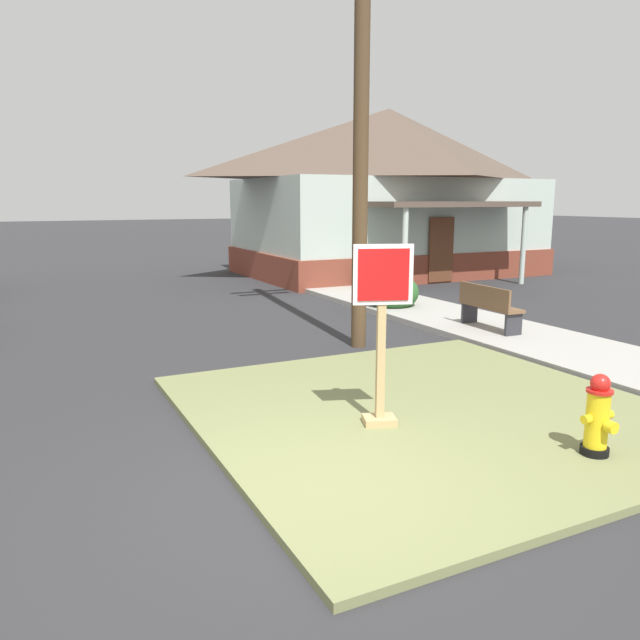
% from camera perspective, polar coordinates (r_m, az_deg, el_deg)
% --- Properties ---
extents(ground_plane, '(160.00, 160.00, 0.00)m').
position_cam_1_polar(ground_plane, '(5.55, -0.78, -16.33)').
color(ground_plane, '#2B2B2D').
extents(grass_corner_patch, '(5.45, 5.52, 0.08)m').
position_cam_1_polar(grass_corner_patch, '(7.63, 9.94, -8.33)').
color(grass_corner_patch, olive).
rests_on(grass_corner_patch, ground).
extents(sidewalk_strip, '(2.20, 14.19, 0.12)m').
position_cam_1_polar(sidewalk_strip, '(12.68, 14.84, -0.61)').
color(sidewalk_strip, '#9E9B93').
rests_on(sidewalk_strip, ground).
extents(fire_hydrant, '(0.38, 0.34, 0.82)m').
position_cam_1_polar(fire_hydrant, '(6.64, 24.50, -8.26)').
color(fire_hydrant, black).
rests_on(fire_hydrant, grass_corner_patch).
extents(stop_sign, '(0.62, 0.38, 2.02)m').
position_cam_1_polar(stop_sign, '(6.73, 5.74, -2.10)').
color(stop_sign, tan).
rests_on(stop_sign, grass_corner_patch).
extents(manhole_cover, '(0.70, 0.70, 0.02)m').
position_cam_1_polar(manhole_cover, '(8.96, -12.20, -5.68)').
color(manhole_cover, black).
rests_on(manhole_cover, ground).
extents(street_bench, '(0.48, 1.48, 0.85)m').
position_cam_1_polar(street_bench, '(12.11, 15.45, 1.34)').
color(street_bench, brown).
rests_on(street_bench, sidewalk_strip).
extents(utility_pole, '(1.79, 0.26, 10.88)m').
position_cam_1_polar(utility_pole, '(11.06, 4.00, 27.66)').
color(utility_pole, '#4C3823').
rests_on(utility_pole, ground).
extents(corner_house, '(10.18, 7.79, 5.63)m').
position_cam_1_polar(corner_house, '(21.91, 6.36, 11.93)').
color(corner_house, brown).
rests_on(corner_house, ground).
extents(shrub_near_porch, '(0.94, 0.94, 0.85)m').
position_cam_1_polar(shrub_near_porch, '(17.58, 4.79, 4.11)').
color(shrub_near_porch, '#2E6B2D').
rests_on(shrub_near_porch, ground).
extents(shrub_by_curb, '(1.24, 1.24, 0.88)m').
position_cam_1_polar(shrub_by_curb, '(14.43, 6.76, 2.61)').
color(shrub_by_curb, '#2A5828').
rests_on(shrub_by_curb, ground).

